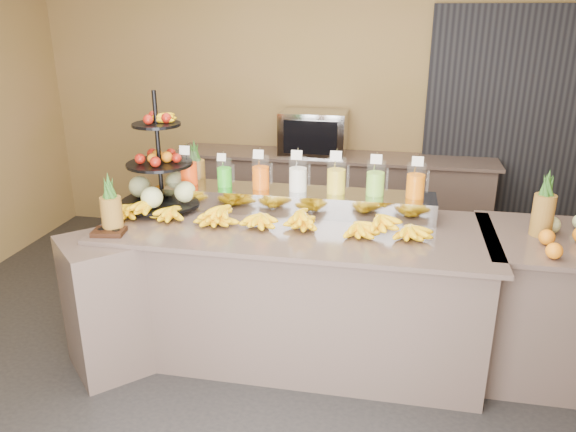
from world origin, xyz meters
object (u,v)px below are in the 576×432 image
(banana_heap, at_px, (261,215))
(fruit_stand, at_px, (166,179))
(oven_warmer, at_px, (314,133))
(condiment_caddy, at_px, (109,232))
(pitcher_tray, at_px, (298,201))
(right_fruit_pile, at_px, (576,234))

(banana_heap, xyz_separation_m, fruit_stand, (-0.73, 0.21, 0.14))
(oven_warmer, bearing_deg, banana_heap, -90.74)
(banana_heap, bearing_deg, fruit_stand, 163.89)
(fruit_stand, height_order, condiment_caddy, fruit_stand)
(pitcher_tray, relative_size, oven_warmer, 2.97)
(right_fruit_pile, bearing_deg, banana_heap, -179.72)
(fruit_stand, relative_size, oven_warmer, 1.31)
(pitcher_tray, xyz_separation_m, fruit_stand, (-0.91, -0.10, 0.13))
(condiment_caddy, distance_m, oven_warmer, 2.50)
(condiment_caddy, xyz_separation_m, right_fruit_pile, (2.78, 0.34, 0.07))
(pitcher_tray, height_order, right_fruit_pile, right_fruit_pile)
(fruit_stand, distance_m, right_fruit_pile, 2.63)
(pitcher_tray, xyz_separation_m, condiment_caddy, (-1.08, -0.64, -0.06))
(fruit_stand, bearing_deg, banana_heap, -31.73)
(right_fruit_pile, bearing_deg, oven_warmer, 133.12)
(pitcher_tray, relative_size, banana_heap, 0.88)
(fruit_stand, relative_size, condiment_caddy, 4.23)
(fruit_stand, bearing_deg, condiment_caddy, -122.51)
(pitcher_tray, distance_m, condiment_caddy, 1.26)
(banana_heap, height_order, condiment_caddy, banana_heap)
(pitcher_tray, height_order, fruit_stand, fruit_stand)
(pitcher_tray, relative_size, condiment_caddy, 9.61)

